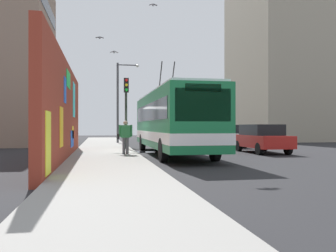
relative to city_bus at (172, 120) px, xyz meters
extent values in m
plane|color=#232326|center=(1.52, 1.80, -1.80)|extent=(80.00, 80.00, 0.00)
cube|color=gray|center=(1.52, 3.40, -1.73)|extent=(48.00, 3.20, 0.15)
cube|color=maroon|center=(-2.24, 5.15, 0.29)|extent=(14.50, 0.30, 4.18)
cube|color=green|center=(-2.29, 4.99, 1.68)|extent=(1.79, 0.02, 0.71)
cube|color=blue|center=(-0.16, 4.99, -0.93)|extent=(1.67, 0.02, 0.80)
cube|color=blue|center=(-3.83, 4.99, 1.07)|extent=(0.81, 0.02, 1.01)
cube|color=yellow|center=(-8.49, 4.99, -0.76)|extent=(0.96, 0.02, 1.66)
cube|color=#33D8E5|center=(1.08, 4.99, 1.04)|extent=(1.39, 0.02, 1.77)
cube|color=yellow|center=(0.24, 4.99, -0.62)|extent=(0.87, 0.02, 0.61)
cube|color=yellow|center=(-5.17, 4.99, -0.35)|extent=(1.05, 0.02, 1.41)
cube|color=gray|center=(12.25, 11.00, 4.77)|extent=(9.55, 6.53, 13.16)
cube|color=black|center=(12.25, 7.72, 2.60)|extent=(8.12, 0.04, 1.10)
cube|color=black|center=(12.25, 7.72, 5.80)|extent=(8.12, 0.04, 1.10)
cube|color=black|center=(12.25, 7.72, 9.00)|extent=(8.12, 0.04, 1.10)
cube|color=#9E937F|center=(17.70, -15.20, 7.94)|extent=(11.64, 8.12, 19.49)
cube|color=black|center=(17.70, -19.28, 2.60)|extent=(9.89, 0.04, 1.10)
cube|color=black|center=(17.70, -19.28, 5.80)|extent=(9.89, 0.04, 1.10)
cube|color=black|center=(17.70, -19.28, 9.00)|extent=(9.89, 0.04, 1.10)
cube|color=black|center=(17.70, -19.28, 12.20)|extent=(9.89, 0.04, 1.10)
cube|color=#19723F|center=(0.01, 0.00, -0.02)|extent=(11.51, 2.46, 2.67)
cube|color=silver|center=(0.01, 0.00, 1.38)|extent=(11.05, 2.26, 0.12)
cube|color=white|center=(0.01, 0.00, -0.80)|extent=(11.53, 2.48, 0.44)
cube|color=black|center=(-5.73, 0.00, 0.45)|extent=(0.04, 2.09, 1.20)
cube|color=black|center=(0.01, 0.00, 0.38)|extent=(10.59, 2.49, 0.86)
cube|color=orange|center=(-5.72, 0.00, 1.07)|extent=(0.06, 1.35, 0.28)
cylinder|color=black|center=(1.73, -0.35, 2.22)|extent=(1.43, 0.06, 2.00)
cylinder|color=black|center=(1.73, 0.35, 2.22)|extent=(1.43, 0.06, 2.00)
cylinder|color=black|center=(-3.68, -1.11, -1.30)|extent=(1.00, 0.28, 1.00)
cylinder|color=black|center=(-3.68, 1.11, -1.30)|extent=(1.00, 0.28, 1.00)
cylinder|color=black|center=(3.69, -1.11, -1.30)|extent=(1.00, 0.28, 1.00)
cylinder|color=black|center=(3.69, 1.11, -1.30)|extent=(1.00, 0.28, 1.00)
cube|color=#B21E19|center=(0.51, -5.20, -1.15)|extent=(4.26, 1.81, 0.66)
cube|color=black|center=(0.60, -5.20, -0.52)|extent=(2.56, 1.62, 0.60)
cylinder|color=black|center=(-0.89, -6.00, -1.48)|extent=(0.64, 0.22, 0.64)
cylinder|color=black|center=(-0.89, -4.40, -1.48)|extent=(0.64, 0.22, 0.64)
cylinder|color=black|center=(1.92, -6.00, -1.48)|extent=(0.64, 0.22, 0.64)
cylinder|color=black|center=(1.92, -4.40, -1.48)|extent=(0.64, 0.22, 0.64)
cube|color=white|center=(6.62, -5.20, -1.15)|extent=(4.71, 1.91, 0.66)
cube|color=black|center=(6.71, -5.20, -0.52)|extent=(2.82, 1.72, 0.60)
cylinder|color=black|center=(5.06, -6.06, -1.48)|extent=(0.64, 0.22, 0.64)
cylinder|color=black|center=(5.06, -4.34, -1.48)|extent=(0.64, 0.22, 0.64)
cylinder|color=black|center=(8.17, -6.06, -1.48)|extent=(0.64, 0.22, 0.64)
cylinder|color=black|center=(8.17, -4.34, -1.48)|extent=(0.64, 0.22, 0.64)
cube|color=#B7B7BC|center=(12.65, -5.20, -1.15)|extent=(4.66, 1.92, 0.66)
cube|color=black|center=(12.74, -5.20, -0.52)|extent=(2.80, 1.73, 0.60)
cylinder|color=black|center=(11.11, -6.06, -1.48)|extent=(0.64, 0.22, 0.64)
cylinder|color=black|center=(11.11, -4.34, -1.48)|extent=(0.64, 0.22, 0.64)
cylinder|color=black|center=(14.19, -6.06, -1.48)|extent=(0.64, 0.22, 0.64)
cylinder|color=black|center=(14.19, -4.34, -1.48)|extent=(0.64, 0.22, 0.64)
cube|color=#C6B793|center=(18.51, -5.20, -1.15)|extent=(4.58, 1.92, 0.66)
cube|color=black|center=(18.60, -5.20, -0.52)|extent=(2.75, 1.72, 0.60)
cylinder|color=black|center=(17.00, -6.06, -1.48)|extent=(0.64, 0.22, 0.64)
cylinder|color=black|center=(17.00, -4.34, -1.48)|extent=(0.64, 0.22, 0.64)
cylinder|color=black|center=(20.02, -6.06, -1.48)|extent=(0.64, 0.22, 0.64)
cylinder|color=black|center=(20.02, -4.34, -1.48)|extent=(0.64, 0.22, 0.64)
cylinder|color=#595960|center=(-0.92, 2.38, -1.26)|extent=(0.14, 0.14, 0.79)
cylinder|color=#595960|center=(-0.92, 2.54, -1.26)|extent=(0.14, 0.14, 0.79)
cube|color=#338C4C|center=(-0.92, 2.46, -0.57)|extent=(0.22, 0.46, 0.59)
cylinder|color=#338C4C|center=(-0.92, 2.18, -0.54)|extent=(0.09, 0.09, 0.56)
cylinder|color=#338C4C|center=(-0.92, 2.74, -0.54)|extent=(0.09, 0.09, 0.56)
sphere|color=tan|center=(-0.92, 2.46, -0.17)|extent=(0.21, 0.21, 0.21)
cube|color=black|center=(-0.92, 2.81, -0.82)|extent=(0.14, 0.10, 0.24)
cylinder|color=#2D382D|center=(3.17, 2.15, 0.44)|extent=(0.14, 0.14, 4.18)
cube|color=black|center=(2.95, 2.15, 2.08)|extent=(0.20, 0.28, 0.84)
sphere|color=red|center=(2.84, 2.15, 2.36)|extent=(0.18, 0.18, 0.18)
sphere|color=yellow|center=(2.84, 2.15, 2.08)|extent=(0.18, 0.18, 0.18)
sphere|color=green|center=(2.84, 2.15, 1.80)|extent=(0.18, 0.18, 0.18)
cylinder|color=#4C4C51|center=(11.29, 2.25, 1.58)|extent=(0.18, 0.18, 6.47)
cylinder|color=#4C4C51|center=(11.29, 1.45, 4.67)|extent=(0.10, 1.60, 0.10)
ellipsoid|color=silver|center=(11.29, 0.65, 4.62)|extent=(0.44, 0.28, 0.20)
ellipsoid|color=gray|center=(5.85, 0.13, 7.85)|extent=(0.32, 0.14, 0.12)
cube|color=gray|center=(5.85, -0.01, 7.88)|extent=(0.20, 0.27, 0.11)
cube|color=gray|center=(5.85, 0.27, 7.88)|extent=(0.20, 0.27, 0.11)
ellipsoid|color=slate|center=(7.02, 3.68, 5.76)|extent=(0.32, 0.14, 0.12)
cube|color=slate|center=(7.02, 3.54, 5.79)|extent=(0.20, 0.28, 0.08)
cube|color=slate|center=(7.02, 3.82, 5.79)|extent=(0.20, 0.28, 0.08)
ellipsoid|color=gray|center=(5.96, 2.74, 4.59)|extent=(0.32, 0.14, 0.12)
cube|color=gray|center=(5.96, 2.60, 4.62)|extent=(0.20, 0.27, 0.12)
cube|color=gray|center=(5.96, 2.88, 4.62)|extent=(0.20, 0.27, 0.12)
cylinder|color=black|center=(2.36, 1.20, -1.80)|extent=(1.36, 1.36, 0.00)
camera|label=1|loc=(-18.37, 3.66, -0.33)|focal=38.87mm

